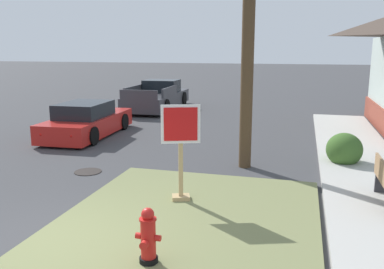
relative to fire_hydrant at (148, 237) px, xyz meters
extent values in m
plane|color=#3D3D3F|center=(-1.74, 0.19, -0.48)|extent=(160.00, 160.00, 0.00)
cube|color=olive|center=(0.14, 1.62, -0.44)|extent=(4.69, 5.62, 0.08)
cube|color=#B2AFA8|center=(3.68, 5.97, -0.42)|extent=(2.20, 17.39, 0.12)
cylinder|color=black|center=(0.00, 0.00, -0.36)|extent=(0.27, 0.28, 0.08)
cylinder|color=red|center=(0.00, 0.00, -0.03)|extent=(0.22, 0.22, 0.58)
cylinder|color=red|center=(0.00, 0.00, 0.28)|extent=(0.25, 0.25, 0.03)
sphere|color=red|center=(0.00, 0.00, 0.35)|extent=(0.19, 0.19, 0.19)
cube|color=red|center=(0.00, 0.00, 0.42)|extent=(0.04, 0.04, 0.04)
cylinder|color=red|center=(-0.15, 0.00, 0.00)|extent=(0.08, 0.09, 0.09)
cylinder|color=red|center=(0.15, 0.00, 0.00)|extent=(0.08, 0.09, 0.09)
cylinder|color=red|center=(0.00, -0.16, -0.05)|extent=(0.12, 0.09, 0.12)
cube|color=tan|center=(-0.28, 2.58, 0.57)|extent=(0.11, 0.11, 1.92)
cube|color=tan|center=(-0.28, 2.58, -0.36)|extent=(0.43, 0.38, 0.08)
cube|color=white|center=(-0.26, 2.53, 1.20)|extent=(0.74, 0.27, 0.79)
cube|color=red|center=(-0.26, 2.52, 1.20)|extent=(0.64, 0.24, 0.67)
cylinder|color=black|center=(-3.23, 4.01, -0.47)|extent=(0.70, 0.70, 0.02)
cube|color=red|center=(-5.49, 8.10, -0.07)|extent=(1.99, 4.54, 0.64)
cube|color=black|center=(-5.48, 7.88, 0.49)|extent=(1.62, 2.12, 0.56)
cylinder|color=black|center=(-6.39, 9.44, -0.17)|extent=(0.25, 0.63, 0.62)
cylinder|color=black|center=(-4.73, 9.52, -0.17)|extent=(0.25, 0.63, 0.62)
cylinder|color=black|center=(-6.24, 6.68, -0.17)|extent=(0.25, 0.63, 0.62)
cylinder|color=black|center=(-4.59, 6.77, -0.17)|extent=(0.25, 0.63, 0.62)
sphere|color=white|center=(-6.13, 10.25, -0.01)|extent=(0.14, 0.14, 0.14)
sphere|color=red|center=(-5.90, 5.89, -0.01)|extent=(0.12, 0.12, 0.12)
sphere|color=white|center=(-5.08, 10.30, -0.01)|extent=(0.14, 0.14, 0.14)
sphere|color=red|center=(-4.85, 5.95, -0.01)|extent=(0.12, 0.12, 0.12)
cube|color=#38383D|center=(-5.28, 14.98, 0.02)|extent=(2.20, 5.65, 0.68)
cube|color=black|center=(-5.31, 15.76, 0.66)|extent=(1.82, 1.51, 0.68)
cube|color=#38383D|center=(-6.20, 13.97, 0.58)|extent=(0.18, 2.35, 0.44)
cube|color=#38383D|center=(-4.29, 14.04, 0.58)|extent=(0.18, 2.35, 0.44)
cube|color=#38383D|center=(-5.19, 12.24, 0.58)|extent=(1.81, 0.16, 0.44)
cylinder|color=black|center=(-6.28, 16.63, -0.10)|extent=(0.29, 0.77, 0.76)
cylinder|color=black|center=(-4.39, 16.69, -0.10)|extent=(0.29, 0.77, 0.76)
cylinder|color=black|center=(-6.17, 13.28, -0.10)|extent=(0.29, 0.77, 0.76)
cylinder|color=black|center=(-4.28, 13.34, -0.10)|extent=(0.29, 0.77, 0.76)
cube|color=#93704C|center=(3.65, 3.25, 0.30)|extent=(0.07, 1.66, 0.38)
cube|color=#2D2D33|center=(3.82, 4.00, -0.15)|extent=(0.36, 0.06, 0.41)
cylinder|color=#4C3823|center=(0.63, 5.57, 3.79)|extent=(0.33, 0.33, 8.52)
ellipsoid|color=#3B6126|center=(3.22, 6.36, -0.02)|extent=(0.96, 0.96, 0.91)
camera|label=1|loc=(2.05, -5.13, 2.68)|focal=38.37mm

